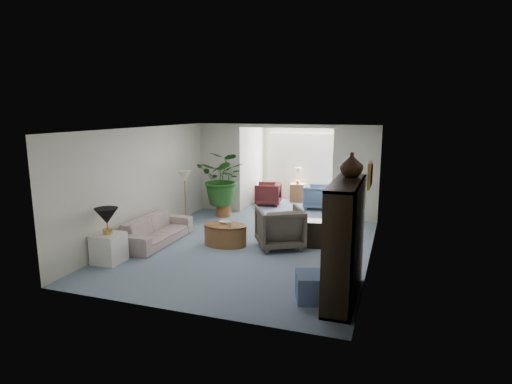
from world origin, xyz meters
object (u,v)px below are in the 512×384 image
(coffee_cup, at_px, (230,224))
(ottoman, at_px, (313,287))
(sofa, at_px, (156,230))
(sunroom_chair_maroon, at_px, (268,194))
(plant_pot, at_px, (224,210))
(sunroom_table, at_px, (298,193))
(sunroom_chair_blue, at_px, (317,197))
(floor_lamp, at_px, (184,176))
(cabinet_urn, at_px, (352,165))
(end_table, at_px, (109,248))
(wingback_chair, at_px, (280,228))
(table_lamp, at_px, (107,216))
(side_table_dark, at_px, (315,234))
(coffee_bowl, at_px, (225,222))
(coffee_table, at_px, (225,235))
(entertainment_cabinet, at_px, (345,241))
(framed_picture, at_px, (371,175))

(coffee_cup, distance_m, ottoman, 2.94)
(sofa, xyz_separation_m, sunroom_chair_maroon, (1.20, 4.40, 0.05))
(plant_pot, distance_m, sunroom_chair_maroon, 1.88)
(ottoman, bearing_deg, coffee_cup, 138.24)
(ottoman, height_order, sunroom_table, sunroom_table)
(sunroom_chair_blue, distance_m, sunroom_chair_maroon, 1.50)
(floor_lamp, xyz_separation_m, cabinet_urn, (4.34, -2.52, 0.78))
(sofa, bearing_deg, ottoman, -113.86)
(end_table, bearing_deg, wingback_chair, 34.28)
(sofa, xyz_separation_m, coffee_cup, (1.64, 0.25, 0.21))
(coffee_cup, relative_size, sunroom_table, 0.17)
(wingback_chair, bearing_deg, table_lamp, 5.04)
(sunroom_chair_maroon, height_order, sunroom_table, sunroom_chair_maroon)
(floor_lamp, height_order, side_table_dark, floor_lamp)
(plant_pot, distance_m, sunroom_chair_blue, 2.84)
(sunroom_chair_maroon, bearing_deg, coffee_bowl, -4.90)
(coffee_table, relative_size, cabinet_urn, 2.46)
(entertainment_cabinet, distance_m, sunroom_table, 7.04)
(table_lamp, bearing_deg, sunroom_chair_blue, 63.23)
(coffee_bowl, xyz_separation_m, ottoman, (2.38, -2.15, -0.27))
(framed_picture, relative_size, table_lamp, 1.14)
(sunroom_chair_maroon, bearing_deg, ottoman, 14.93)
(sofa, distance_m, side_table_dark, 3.45)
(framed_picture, relative_size, sunroom_table, 0.87)
(coffee_bowl, bearing_deg, framed_picture, -4.98)
(cabinet_urn, distance_m, ottoman, 2.00)
(side_table_dark, xyz_separation_m, cabinet_urn, (0.90, -1.86, 1.74))
(wingback_chair, bearing_deg, floor_lamp, -48.49)
(sunroom_chair_blue, bearing_deg, ottoman, -177.93)
(end_table, height_order, floor_lamp, floor_lamp)
(plant_pot, relative_size, sunroom_chair_blue, 0.52)
(sunroom_chair_blue, bearing_deg, cabinet_urn, -172.38)
(wingback_chair, bearing_deg, entertainment_cabinet, 98.51)
(side_table_dark, height_order, sunroom_chair_blue, sunroom_chair_blue)
(coffee_bowl, bearing_deg, entertainment_cabinet, -34.59)
(wingback_chair, bearing_deg, coffee_bowl, -23.04)
(ottoman, bearing_deg, coffee_table, 138.71)
(entertainment_cabinet, bearing_deg, floor_lamp, 145.19)
(framed_picture, xyz_separation_m, sunroom_table, (-2.51, 4.96, -1.41))
(ottoman, relative_size, plant_pot, 1.31)
(sunroom_chair_maroon, bearing_deg, sunroom_chair_blue, 81.69)
(entertainment_cabinet, relative_size, sunroom_table, 3.18)
(entertainment_cabinet, bearing_deg, coffee_cup, 146.35)
(entertainment_cabinet, relative_size, cabinet_urn, 4.74)
(coffee_bowl, height_order, sunroom_chair_blue, sunroom_chair_blue)
(table_lamp, bearing_deg, entertainment_cabinet, -1.62)
(end_table, bearing_deg, entertainment_cabinet, -1.62)
(end_table, bearing_deg, sunroom_chair_maroon, 76.31)
(sunroom_chair_maroon, bearing_deg, wingback_chair, 12.35)
(plant_pot, height_order, sunroom_chair_maroon, sunroom_chair_maroon)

